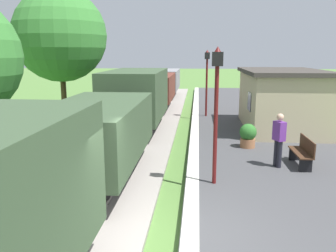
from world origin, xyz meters
TOP-DOWN VIEW (x-y plane):
  - ground_plane at (0.00, 0.00)m, footprint 160.00×160.00m
  - platform_edge_stripe at (0.40, 0.00)m, footprint 0.36×60.00m
  - track_ballast at (-2.40, 0.00)m, footprint 3.80×60.00m
  - rail_near at (-1.68, 0.00)m, footprint 0.07×60.00m
  - rail_far at (-3.12, 0.00)m, footprint 0.07×60.00m
  - freight_train at (-2.40, 9.36)m, footprint 2.50×32.60m
  - station_hut at (4.40, 10.38)m, footprint 3.50×5.80m
  - bench_near_hut at (3.86, 4.69)m, footprint 0.42×1.50m
  - bench_down_platform at (3.86, 14.88)m, footprint 0.42×1.50m
  - person_waiting at (3.05, 4.53)m, footprint 0.38×0.45m
  - potted_planter at (2.43, 6.81)m, footprint 0.64×0.64m
  - lamp_post_near at (0.99, 2.94)m, footprint 0.28×0.28m
  - lamp_post_far at (0.99, 13.48)m, footprint 0.28×0.28m
  - tree_trackside_far at (-6.54, 11.54)m, footprint 4.71×4.71m

SIDE VIEW (x-z plane):
  - ground_plane at x=0.00m, z-range 0.00..0.00m
  - track_ballast at x=-2.40m, z-range 0.00..0.12m
  - rail_near at x=-1.68m, z-range 0.12..0.26m
  - rail_far at x=-3.12m, z-range 0.12..0.26m
  - platform_edge_stripe at x=0.40m, z-range 0.25..0.26m
  - bench_near_hut at x=3.86m, z-range 0.27..1.18m
  - bench_down_platform at x=3.86m, z-range 0.27..1.18m
  - potted_planter at x=2.43m, z-range 0.26..1.18m
  - person_waiting at x=3.05m, z-range 0.33..2.04m
  - freight_train at x=-2.40m, z-range 0.17..2.89m
  - station_hut at x=4.40m, z-range 0.26..3.04m
  - lamp_post_near at x=0.99m, z-range 0.95..4.65m
  - lamp_post_far at x=0.99m, z-range 0.95..4.65m
  - tree_trackside_far at x=-6.54m, z-range 1.14..8.14m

